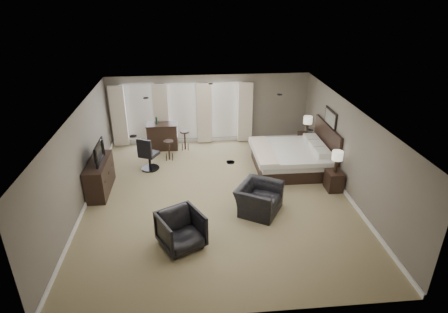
{
  "coord_description": "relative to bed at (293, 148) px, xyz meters",
  "views": [
    {
      "loc": [
        -0.72,
        -9.32,
        5.69
      ],
      "look_at": [
        0.2,
        0.4,
        1.1
      ],
      "focal_mm": 30.0,
      "sensor_mm": 36.0,
      "label": 1
    }
  ],
  "objects": [
    {
      "name": "room",
      "position": [
        -2.58,
        -1.56,
        0.55
      ],
      "size": [
        7.6,
        8.6,
        2.64
      ],
      "color": "#877A56",
      "rests_on": "ground"
    },
    {
      "name": "bar_counter",
      "position": [
        -4.35,
        2.09,
        -0.26
      ],
      "size": [
        1.13,
        0.59,
        0.99
      ],
      "primitive_type": "cube",
      "color": "black",
      "rests_on": "ground"
    },
    {
      "name": "tv",
      "position": [
        -6.03,
        -0.88,
        0.29
      ],
      "size": [
        0.58,
        1.01,
        0.13
      ],
      "primitive_type": "imported",
      "rotation": [
        0.0,
        0.0,
        1.57
      ],
      "color": "black",
      "rests_on": "dresser"
    },
    {
      "name": "lamp_near",
      "position": [
        0.89,
        -1.45,
        0.17
      ],
      "size": [
        0.32,
        0.32,
        0.66
      ],
      "primitive_type": "cube",
      "color": "beige",
      "rests_on": "nightstand_near"
    },
    {
      "name": "wall_art",
      "position": [
        1.12,
        0.0,
        1.0
      ],
      "size": [
        0.04,
        0.96,
        0.56
      ],
      "primitive_type": "cube",
      "color": "slate",
      "rests_on": "room"
    },
    {
      "name": "armchair_near",
      "position": [
        -1.55,
        -2.38,
        -0.23
      ],
      "size": [
        1.28,
        1.42,
        1.04
      ],
      "primitive_type": "imported",
      "rotation": [
        0.0,
        0.0,
        1.03
      ],
      "color": "black",
      "rests_on": "ground"
    },
    {
      "name": "nightstand_near",
      "position": [
        0.89,
        -1.45,
        -0.46
      ],
      "size": [
        0.45,
        0.54,
        0.59
      ],
      "primitive_type": "cube",
      "color": "black",
      "rests_on": "ground"
    },
    {
      "name": "bar_stool_left",
      "position": [
        -4.09,
        1.12,
        -0.4
      ],
      "size": [
        0.44,
        0.44,
        0.71
      ],
      "primitive_type": "cube",
      "rotation": [
        0.0,
        0.0,
        -0.42
      ],
      "color": "black",
      "rests_on": "ground"
    },
    {
      "name": "window_bay",
      "position": [
        -3.58,
        2.55,
        0.45
      ],
      "size": [
        5.25,
        0.2,
        2.3
      ],
      "color": "silver",
      "rests_on": "room"
    },
    {
      "name": "nightstand_far",
      "position": [
        0.89,
        1.45,
        -0.43
      ],
      "size": [
        0.49,
        0.6,
        0.65
      ],
      "primitive_type": "cube",
      "color": "black",
      "rests_on": "ground"
    },
    {
      "name": "bed",
      "position": [
        0.0,
        0.0,
        0.0
      ],
      "size": [
        2.37,
        2.26,
        1.51
      ],
      "primitive_type": "cube",
      "color": "silver",
      "rests_on": "ground"
    },
    {
      "name": "lamp_far",
      "position": [
        0.89,
        1.45,
        0.23
      ],
      "size": [
        0.32,
        0.32,
        0.66
      ],
      "primitive_type": "cube",
      "color": "beige",
      "rests_on": "nightstand_far"
    },
    {
      "name": "dresser",
      "position": [
        -6.03,
        -0.88,
        -0.27
      ],
      "size": [
        0.54,
        1.68,
        0.97
      ],
      "primitive_type": "cube",
      "color": "black",
      "rests_on": "ground"
    },
    {
      "name": "desk_chair",
      "position": [
        -4.7,
        0.43,
        -0.17
      ],
      "size": [
        0.78,
        0.78,
        1.16
      ],
      "primitive_type": "cube",
      "rotation": [
        0.0,
        0.0,
        2.7
      ],
      "color": "black",
      "rests_on": "ground"
    },
    {
      "name": "armchair_far",
      "position": [
        -3.62,
        -3.68,
        -0.27
      ],
      "size": [
        1.24,
        1.22,
        0.97
      ],
      "primitive_type": "imported",
      "rotation": [
        0.0,
        0.0,
        0.49
      ],
      "color": "black",
      "rests_on": "ground"
    },
    {
      "name": "bar_stool_right",
      "position": [
        -3.54,
        1.95,
        -0.39
      ],
      "size": [
        0.36,
        0.36,
        0.73
      ],
      "primitive_type": "cube",
      "rotation": [
        0.0,
        0.0,
        -0.04
      ],
      "color": "black",
      "rests_on": "ground"
    }
  ]
}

